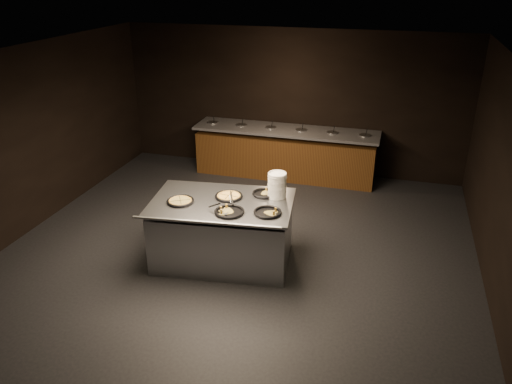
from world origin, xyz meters
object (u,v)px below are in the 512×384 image
pan_veggie_whole (180,201)px  plate_stack (277,185)px  pan_cheese_whole (229,196)px  serving_counter (223,232)px

pan_veggie_whole → plate_stack: bearing=23.4°
pan_veggie_whole → pan_cheese_whole: 0.69m
serving_counter → pan_cheese_whole: 0.54m
plate_stack → pan_veggie_whole: plate_stack is taller
pan_cheese_whole → plate_stack: bearing=17.1°
serving_counter → pan_veggie_whole: 0.78m
pan_cheese_whole → serving_counter: bearing=-109.1°
plate_stack → pan_cheese_whole: plate_stack is taller
serving_counter → pan_cheese_whole: bearing=64.0°
pan_veggie_whole → pan_cheese_whole: bearing=29.7°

